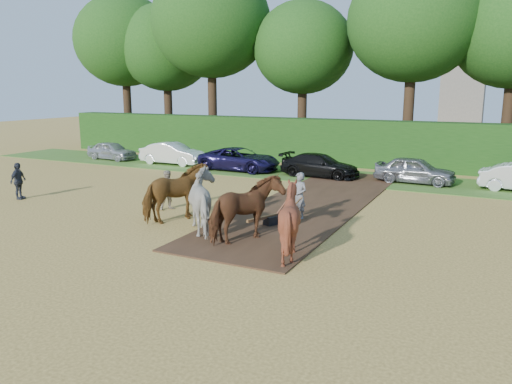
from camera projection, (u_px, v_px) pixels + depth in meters
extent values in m
plane|color=gold|center=(199.00, 242.00, 16.58)|extent=(120.00, 120.00, 0.00)
cube|color=#472D1C|center=(313.00, 203.00, 22.08)|extent=(4.50, 17.00, 0.05)
cube|color=#38601E|center=(329.00, 176.00, 28.88)|extent=(50.00, 5.00, 0.03)
cube|color=#14380F|center=(351.00, 143.00, 32.54)|extent=(46.00, 1.60, 3.00)
imported|color=#B3AC8D|center=(169.00, 190.00, 20.81)|extent=(0.98, 1.03, 1.67)
imported|color=#262A33|center=(18.00, 181.00, 22.80)|extent=(0.65, 1.06, 1.69)
imported|color=brown|center=(176.00, 193.00, 18.94)|extent=(2.12, 2.87, 2.20)
imported|color=beige|center=(209.00, 201.00, 17.64)|extent=(2.75, 2.58, 2.20)
imported|color=#5B2D1C|center=(246.00, 210.00, 16.33)|extent=(2.12, 2.87, 2.20)
imported|color=maroon|center=(290.00, 220.00, 15.03)|extent=(2.43, 2.55, 2.21)
cube|color=black|center=(275.00, 220.00, 18.63)|extent=(0.71, 1.01, 0.37)
cube|color=brown|center=(263.00, 218.00, 18.19)|extent=(0.68, 1.39, 0.10)
cylinder|color=brown|center=(282.00, 206.00, 19.09)|extent=(0.34, 1.05, 0.77)
cylinder|color=brown|center=(291.00, 208.00, 18.75)|extent=(0.61, 0.95, 0.77)
imported|color=gray|center=(299.00, 196.00, 19.28)|extent=(0.79, 0.67, 1.84)
imported|color=#ADAEB4|center=(112.00, 151.00, 35.43)|extent=(3.90, 1.79, 1.30)
imported|color=white|center=(173.00, 154.00, 33.22)|extent=(4.46, 1.58, 1.47)
imported|color=#18143F|center=(239.00, 159.00, 30.74)|extent=(5.14, 2.45, 1.41)
imported|color=black|center=(320.00, 165.00, 28.55)|extent=(4.72, 2.20, 1.33)
imported|color=gray|center=(415.00, 170.00, 26.63)|extent=(4.29, 1.94, 1.43)
cylinder|color=#382616|center=(128.00, 112.00, 43.93)|extent=(0.70, 0.70, 5.85)
ellipsoid|color=#163F11|center=(124.00, 41.00, 42.69)|extent=(8.40, 8.40, 7.73)
cylinder|color=#382616|center=(169.00, 116.00, 42.69)|extent=(0.70, 0.70, 5.40)
ellipsoid|color=#163F11|center=(166.00, 47.00, 41.54)|extent=(7.80, 7.80, 7.18)
cylinder|color=#382616|center=(213.00, 111.00, 39.54)|extent=(0.70, 0.70, 6.53)
ellipsoid|color=#163F11|center=(211.00, 22.00, 38.17)|extent=(9.20, 9.20, 8.46)
cylinder|color=#382616|center=(302.00, 120.00, 37.98)|extent=(0.70, 0.70, 5.17)
ellipsoid|color=#163F11|center=(303.00, 48.00, 36.89)|extent=(7.40, 7.40, 6.81)
cylinder|color=#382616|center=(408.00, 118.00, 33.57)|extent=(0.70, 0.70, 6.08)
ellipsoid|color=#163F11|center=(414.00, 21.00, 32.28)|extent=(8.60, 8.60, 7.91)
cylinder|color=#382616|center=(507.00, 123.00, 32.34)|extent=(0.70, 0.70, 5.62)
cube|color=slate|center=(463.00, 92.00, 62.28)|extent=(5.00, 5.00, 9.00)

